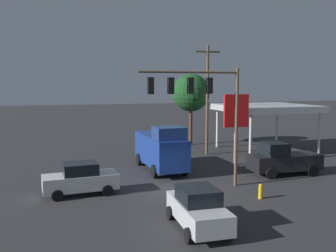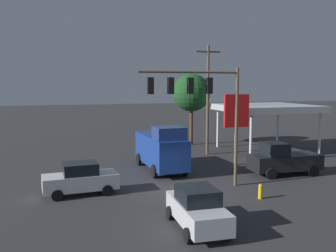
# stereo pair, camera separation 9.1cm
# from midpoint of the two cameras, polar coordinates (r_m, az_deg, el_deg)

# --- Properties ---
(ground_plane) EXTENTS (200.00, 200.00, 0.00)m
(ground_plane) POSITION_cam_midpoint_polar(r_m,az_deg,el_deg) (23.49, 1.57, -9.94)
(ground_plane) COLOR #2D2D30
(traffic_signal_assembly) EXTENTS (6.54, 0.43, 7.63)m
(traffic_signal_assembly) POSITION_cam_midpoint_polar(r_m,az_deg,el_deg) (23.26, 5.02, 4.30)
(traffic_signal_assembly) COLOR brown
(traffic_signal_assembly) RESTS_ON ground
(utility_pole) EXTENTS (2.40, 0.26, 10.14)m
(utility_pole) POSITION_cam_midpoint_polar(r_m,az_deg,el_deg) (35.02, 6.15, 4.34)
(utility_pole) COLOR brown
(utility_pole) RESTS_ON ground
(gas_station_canopy) EXTENTS (8.38, 8.12, 4.58)m
(gas_station_canopy) POSITION_cam_midpoint_polar(r_m,az_deg,el_deg) (37.96, 14.82, 2.62)
(gas_station_canopy) COLOR #B2B7BC
(gas_station_canopy) RESTS_ON ground
(price_sign) EXTENTS (2.13, 0.27, 5.79)m
(price_sign) POSITION_cam_midpoint_polar(r_m,az_deg,el_deg) (30.72, 10.46, 1.75)
(price_sign) COLOR silver
(price_sign) RESTS_ON ground
(delivery_truck) EXTENTS (2.70, 6.86, 3.58)m
(delivery_truck) POSITION_cam_midpoint_polar(r_m,az_deg,el_deg) (28.59, -0.94, -3.48)
(delivery_truck) COLOR navy
(delivery_truck) RESTS_ON ground
(pickup_parked) EXTENTS (5.27, 2.41, 2.40)m
(pickup_parked) POSITION_cam_midpoint_polar(r_m,az_deg,el_deg) (28.67, 17.20, -4.93)
(pickup_parked) COLOR black
(pickup_parked) RESTS_ON ground
(sedan_waiting) EXTENTS (4.51, 2.29, 1.93)m
(sedan_waiting) POSITION_cam_midpoint_polar(r_m,az_deg,el_deg) (23.28, -13.09, -7.83)
(sedan_waiting) COLOR silver
(sedan_waiting) RESTS_ON ground
(sedan_far) EXTENTS (2.18, 4.46, 1.93)m
(sedan_far) POSITION_cam_midpoint_polar(r_m,az_deg,el_deg) (17.60, 4.64, -12.39)
(sedan_far) COLOR silver
(sedan_far) RESTS_ON ground
(street_tree) EXTENTS (4.07, 4.07, 7.70)m
(street_tree) POSITION_cam_midpoint_polar(r_m,az_deg,el_deg) (40.54, 3.67, 5.05)
(street_tree) COLOR #4C331E
(street_tree) RESTS_ON ground
(fire_hydrant) EXTENTS (0.24, 0.24, 0.88)m
(fire_hydrant) POSITION_cam_midpoint_polar(r_m,az_deg,el_deg) (22.61, 14.01, -9.64)
(fire_hydrant) COLOR gold
(fire_hydrant) RESTS_ON ground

